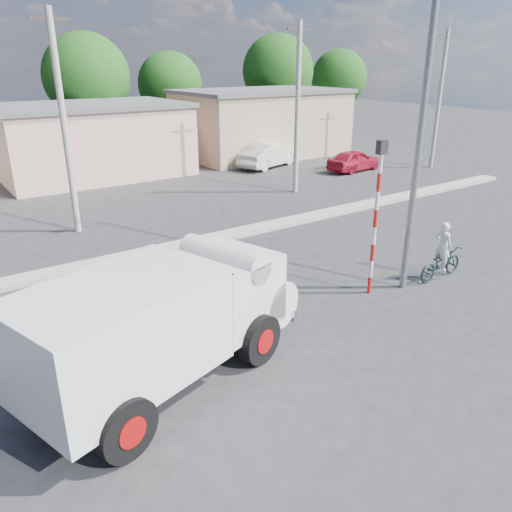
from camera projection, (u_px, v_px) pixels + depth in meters
ground_plane at (321, 350)px, 11.59m from camera, size 120.00×120.00×0.00m
median at (169, 248)px, 17.66m from camera, size 40.00×0.80×0.16m
truck at (169, 318)px, 10.08m from camera, size 6.58×3.94×2.56m
bicycle at (441, 263)px, 15.24m from camera, size 1.88×0.69×0.98m
cyclist at (442, 255)px, 15.15m from camera, size 0.37×0.55×1.50m
car_cream at (268, 155)px, 31.24m from camera, size 4.82×2.91×1.50m
car_red at (354, 160)px, 30.19m from camera, size 3.90×1.87×1.28m
traffic_pole at (377, 206)px, 13.49m from camera, size 0.28×0.18×4.36m
streetlight at (419, 115)px, 12.90m from camera, size 2.34×0.22×9.00m
building_row at (76, 139)px, 28.17m from camera, size 37.80×7.30×4.44m
tree_row at (133, 80)px, 35.51m from camera, size 51.24×7.43×8.42m
utility_poles at (192, 117)px, 20.99m from camera, size 35.40×0.24×8.00m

